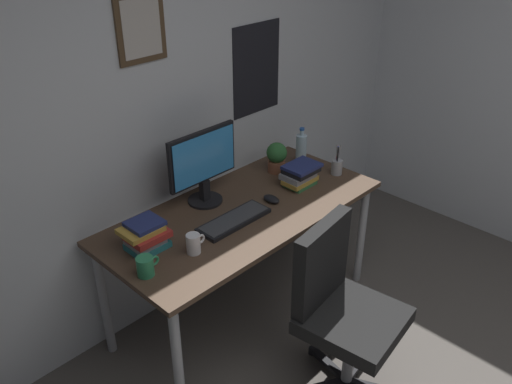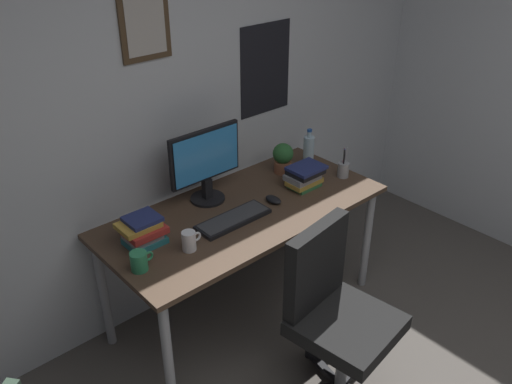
# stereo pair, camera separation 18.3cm
# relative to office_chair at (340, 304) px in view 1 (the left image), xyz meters

# --- Properties ---
(wall_back) EXTENTS (4.40, 0.10, 2.60)m
(wall_back) POSITION_rel_office_chair_xyz_m (-0.12, 1.19, 0.77)
(wall_back) COLOR silver
(wall_back) RESTS_ON ground_plane
(desk) EXTENTS (1.64, 0.76, 0.75)m
(desk) POSITION_rel_office_chair_xyz_m (0.04, 0.73, 0.15)
(desk) COLOR #4C3828
(desk) RESTS_ON ground_plane
(office_chair) EXTENTS (0.57, 0.57, 0.95)m
(office_chair) POSITION_rel_office_chair_xyz_m (0.00, 0.00, 0.00)
(office_chair) COLOR black
(office_chair) RESTS_ON ground_plane
(monitor) EXTENTS (0.46, 0.20, 0.43)m
(monitor) POSITION_rel_office_chair_xyz_m (-0.05, 0.95, 0.46)
(monitor) COLOR black
(monitor) RESTS_ON desk
(keyboard) EXTENTS (0.43, 0.15, 0.03)m
(keyboard) POSITION_rel_office_chair_xyz_m (-0.09, 0.67, 0.24)
(keyboard) COLOR black
(keyboard) RESTS_ON desk
(computer_mouse) EXTENTS (0.06, 0.11, 0.04)m
(computer_mouse) POSITION_rel_office_chair_xyz_m (0.21, 0.67, 0.24)
(computer_mouse) COLOR black
(computer_mouse) RESTS_ON desk
(water_bottle) EXTENTS (0.07, 0.07, 0.25)m
(water_bottle) POSITION_rel_office_chair_xyz_m (0.71, 0.87, 0.33)
(water_bottle) COLOR silver
(water_bottle) RESTS_ON desk
(coffee_mug_near) EXTENTS (0.11, 0.07, 0.10)m
(coffee_mug_near) POSITION_rel_office_chair_xyz_m (-0.42, 0.61, 0.28)
(coffee_mug_near) COLOR white
(coffee_mug_near) RESTS_ON desk
(coffee_mug_far) EXTENTS (0.12, 0.08, 0.10)m
(coffee_mug_far) POSITION_rel_office_chair_xyz_m (-0.69, 0.63, 0.27)
(coffee_mug_far) COLOR #2D8C59
(coffee_mug_far) RESTS_ON desk
(potted_plant) EXTENTS (0.13, 0.13, 0.20)m
(potted_plant) POSITION_rel_office_chair_xyz_m (0.52, 0.91, 0.33)
(potted_plant) COLOR brown
(potted_plant) RESTS_ON desk
(pen_cup) EXTENTS (0.07, 0.07, 0.20)m
(pen_cup) POSITION_rel_office_chair_xyz_m (0.76, 0.61, 0.28)
(pen_cup) COLOR #9EA0A5
(pen_cup) RESTS_ON desk
(book_stack_left) EXTENTS (0.22, 0.17, 0.14)m
(book_stack_left) POSITION_rel_office_chair_xyz_m (0.48, 0.68, 0.30)
(book_stack_left) COLOR #33723F
(book_stack_left) RESTS_ON desk
(book_stack_right) EXTENTS (0.22, 0.18, 0.14)m
(book_stack_right) POSITION_rel_office_chair_xyz_m (-0.56, 0.81, 0.30)
(book_stack_right) COLOR #26727A
(book_stack_right) RESTS_ON desk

